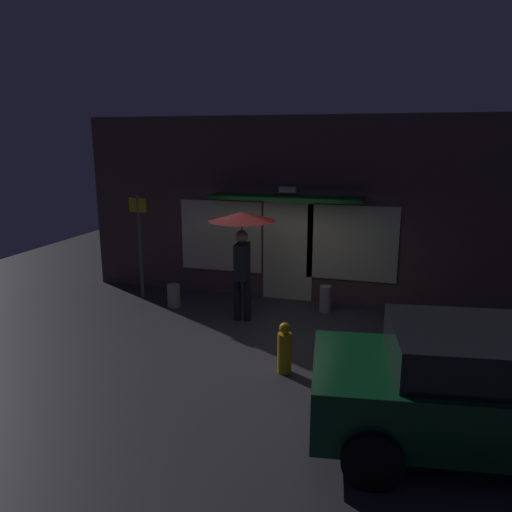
{
  "coord_description": "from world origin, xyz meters",
  "views": [
    {
      "loc": [
        2.25,
        -8.12,
        3.5
      ],
      "look_at": [
        -0.28,
        0.64,
        1.32
      ],
      "focal_mm": 34.61,
      "sensor_mm": 36.0,
      "label": 1
    }
  ],
  "objects": [
    {
      "name": "fire_hydrant",
      "position": [
        0.74,
        -1.32,
        0.38
      ],
      "size": [
        0.22,
        0.22,
        0.81
      ],
      "color": "gold",
      "rests_on": "ground"
    },
    {
      "name": "parked_car",
      "position": [
        3.39,
        -2.51,
        0.74
      ],
      "size": [
        4.18,
        2.4,
        1.44
      ],
      "rotation": [
        0.0,
        0.0,
        0.14
      ],
      "color": "#0C3F1E",
      "rests_on": "ground"
    },
    {
      "name": "sidewalk_bollard",
      "position": [
        0.94,
        1.58,
        0.27
      ],
      "size": [
        0.24,
        0.24,
        0.55
      ],
      "primitive_type": "cylinder",
      "color": "#9E998E",
      "rests_on": "ground"
    },
    {
      "name": "person_with_umbrella",
      "position": [
        -0.56,
        0.64,
        1.73
      ],
      "size": [
        1.28,
        1.28,
        2.15
      ],
      "rotation": [
        0.0,
        0.0,
        1.67
      ],
      "color": "black",
      "rests_on": "ground"
    },
    {
      "name": "building_facade",
      "position": [
        -0.0,
        2.34,
        1.97
      ],
      "size": [
        9.44,
        1.0,
        3.98
      ],
      "color": "brown",
      "rests_on": "ground"
    },
    {
      "name": "street_sign_post",
      "position": [
        -3.15,
        1.36,
        1.33
      ],
      "size": [
        0.4,
        0.07,
        2.34
      ],
      "color": "#595B60",
      "rests_on": "ground"
    },
    {
      "name": "ground_plane",
      "position": [
        0.0,
        0.0,
        0.0
      ],
      "size": [
        18.0,
        18.0,
        0.0
      ],
      "primitive_type": "plane",
      "color": "#38353A"
    },
    {
      "name": "sidewalk_bollard_2",
      "position": [
        -2.21,
        1.0,
        0.24
      ],
      "size": [
        0.27,
        0.27,
        0.49
      ],
      "primitive_type": "cylinder",
      "color": "#9E998E",
      "rests_on": "ground"
    }
  ]
}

